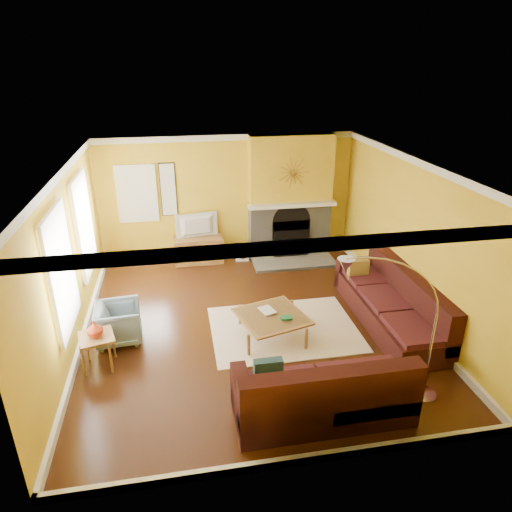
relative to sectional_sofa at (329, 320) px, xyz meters
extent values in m
cube|color=#4C2510|center=(-1.09, 0.82, -0.46)|extent=(5.50, 6.00, 0.02)
cube|color=white|center=(-1.09, 0.82, 2.26)|extent=(5.50, 6.00, 0.02)
cube|color=yellow|center=(-1.09, 3.83, 0.90)|extent=(5.50, 0.02, 2.70)
cube|color=yellow|center=(-1.09, -2.19, 0.90)|extent=(5.50, 0.02, 2.70)
cube|color=yellow|center=(-3.85, 0.82, 0.90)|extent=(0.02, 6.00, 2.70)
cube|color=yellow|center=(1.67, 0.82, 0.90)|extent=(0.02, 6.00, 2.70)
cube|color=white|center=(-3.81, 2.12, 1.05)|extent=(0.06, 1.22, 1.72)
cube|color=white|center=(-3.81, 0.22, 1.05)|extent=(0.06, 1.22, 1.72)
cube|color=white|center=(-2.99, 3.78, 1.10)|extent=(0.82, 0.06, 1.22)
cube|color=white|center=(-2.34, 3.79, 1.15)|extent=(0.34, 0.04, 1.14)
cube|color=white|center=(0.26, 3.38, 0.80)|extent=(1.92, 0.22, 0.08)
cube|color=gray|center=(0.26, 3.07, -0.42)|extent=(1.80, 0.70, 0.06)
cube|color=beige|center=(-0.57, 0.55, -0.44)|extent=(2.40, 1.80, 0.02)
cube|color=olive|center=(-1.78, 3.55, -0.16)|extent=(1.04, 0.47, 0.57)
imported|color=black|center=(-1.78, 3.55, 0.39)|extent=(0.91, 0.24, 0.52)
cube|color=white|center=(-0.84, 3.53, -0.31)|extent=(0.29, 0.29, 0.29)
imported|color=gray|center=(-3.22, 0.72, -0.13)|extent=(0.74, 0.73, 0.63)
imported|color=red|center=(-3.45, 0.07, 0.19)|extent=(0.29, 0.29, 0.24)
imported|color=white|center=(-0.97, 0.49, -0.04)|extent=(0.29, 0.33, 0.03)
camera|label=1|loc=(-2.18, -5.73, 3.72)|focal=32.00mm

